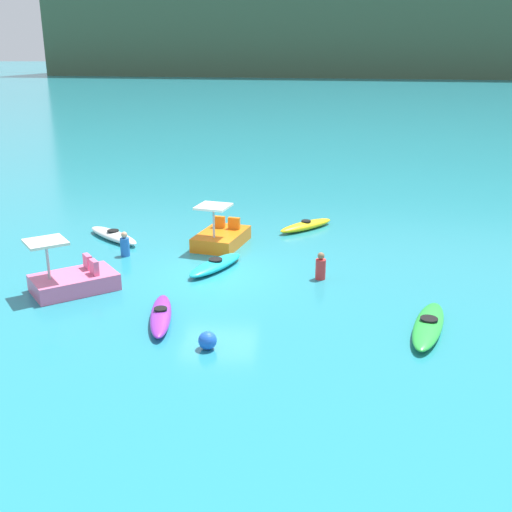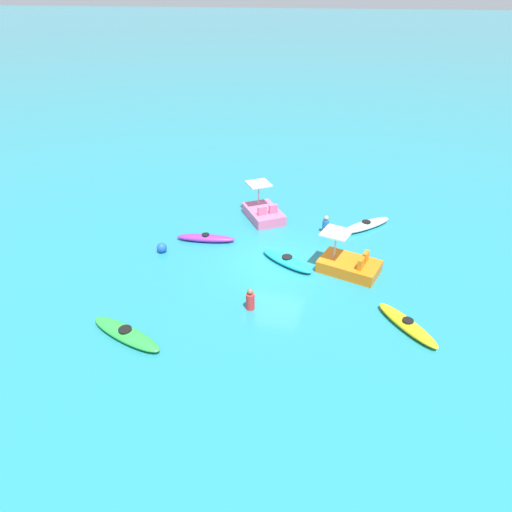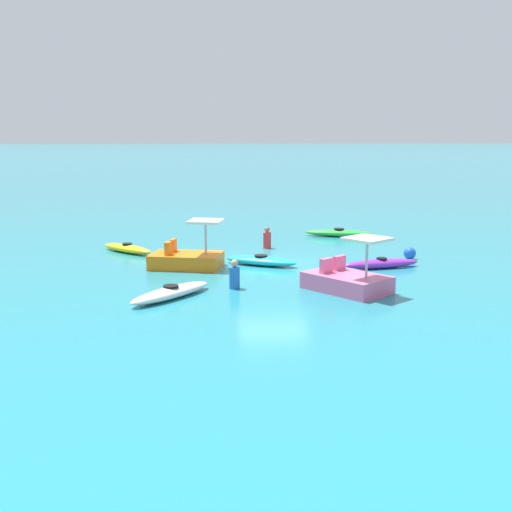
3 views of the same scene
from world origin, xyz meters
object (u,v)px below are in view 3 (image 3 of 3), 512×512
at_px(pedal_boat_pink, 347,280).
at_px(buoy_blue, 410,253).
at_px(pedal_boat_orange, 187,258).
at_px(kayak_purple, 381,264).
at_px(kayak_green, 339,233).
at_px(kayak_cyan, 261,261).
at_px(kayak_yellow, 127,248).
at_px(person_by_kayaks, 234,276).
at_px(kayak_white, 171,292).
at_px(person_near_shore, 267,239).

height_order(pedal_boat_pink, buoy_blue, pedal_boat_pink).
bearing_deg(pedal_boat_orange, kayak_purple, -96.67).
bearing_deg(kayak_purple, kayak_green, -1.10).
relative_size(pedal_boat_orange, buoy_blue, 5.97).
height_order(kayak_cyan, pedal_boat_orange, pedal_boat_orange).
relative_size(kayak_yellow, pedal_boat_pink, 0.84).
distance_m(kayak_purple, person_by_kayaks, 5.79).
xyz_separation_m(kayak_white, person_by_kayaks, (0.98, -1.87, 0.22)).
distance_m(kayak_yellow, person_near_shore, 5.58).
relative_size(kayak_green, kayak_purple, 1.12).
bearing_deg(kayak_cyan, person_by_kayaks, 160.83).
relative_size(kayak_green, kayak_yellow, 1.32).
height_order(pedal_boat_orange, buoy_blue, pedal_boat_orange).
bearing_deg(kayak_purple, kayak_white, 115.57).
distance_m(kayak_green, kayak_yellow, 9.67).
distance_m(kayak_green, buoy_blue, 5.70).
xyz_separation_m(kayak_yellow, pedal_boat_orange, (-3.13, -2.33, 0.17)).
relative_size(kayak_green, person_near_shore, 3.56).
relative_size(kayak_purple, kayak_cyan, 1.05).
distance_m(buoy_blue, person_by_kayaks, 7.82).
xyz_separation_m(kayak_yellow, buoy_blue, (-2.43, -10.54, 0.06)).
height_order(pedal_boat_pink, person_by_kayaks, pedal_boat_pink).
distance_m(kayak_green, kayak_purple, 7.01).
height_order(kayak_yellow, buoy_blue, buoy_blue).
distance_m(kayak_cyan, person_near_shore, 3.48).
bearing_deg(person_by_kayaks, kayak_green, -29.73).
bearing_deg(kayak_cyan, kayak_white, 145.02).
bearing_deg(person_near_shore, kayak_cyan, 169.62).
xyz_separation_m(kayak_purple, pedal_boat_pink, (-3.08, 1.96, 0.17)).
height_order(kayak_green, buoy_blue, buoy_blue).
xyz_separation_m(kayak_purple, kayak_cyan, (0.92, 4.09, 0.00)).
height_order(kayak_purple, pedal_boat_orange, pedal_boat_orange).
bearing_deg(kayak_purple, kayak_yellow, 66.55).
height_order(kayak_purple, kayak_white, same).
bearing_deg(kayak_purple, person_by_kayaks, 114.76).
relative_size(kayak_cyan, kayak_white, 0.99).
bearing_deg(person_near_shore, pedal_boat_orange, 137.81).
xyz_separation_m(kayak_purple, person_by_kayaks, (-2.42, 5.25, 0.22)).
distance_m(kayak_yellow, pedal_boat_orange, 3.91).
bearing_deg(kayak_white, kayak_green, -34.85).
bearing_deg(person_near_shore, kayak_purple, -141.38).
relative_size(kayak_green, pedal_boat_orange, 1.16).
relative_size(kayak_yellow, person_by_kayaks, 2.70).
height_order(person_near_shore, person_by_kayaks, same).
bearing_deg(kayak_cyan, pedal_boat_orange, 93.11).
xyz_separation_m(kayak_cyan, kayak_white, (-4.33, 3.03, -0.00)).
bearing_deg(person_by_kayaks, person_near_shore, -14.82).
xyz_separation_m(kayak_cyan, pedal_boat_orange, (-0.14, 2.60, 0.17)).
distance_m(kayak_green, kayak_white, 12.69).
xyz_separation_m(kayak_cyan, person_by_kayaks, (-3.35, 1.16, 0.22)).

